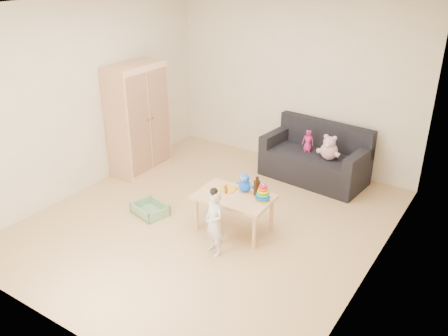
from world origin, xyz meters
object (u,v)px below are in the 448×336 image
Objects in this scene: sofa at (314,166)px; play_table at (234,213)px; toddler at (214,223)px; wardrobe at (138,119)px.

play_table is at bearing -91.78° from sofa.
sofa is at bearing 110.48° from toddler.
wardrobe is 2.56m from toddler.
wardrobe is 2.12× the size of toddler.
toddler is (-0.16, -2.36, 0.18)m from sofa.
sofa is 1.85m from play_table.
wardrobe is at bearing 175.35° from toddler.
wardrobe reaches higher than sofa.
sofa is 2.37m from toddler.
toddler is (2.20, -1.22, -0.43)m from wardrobe.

